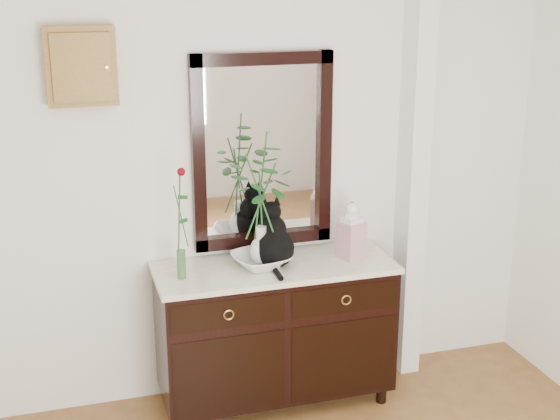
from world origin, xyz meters
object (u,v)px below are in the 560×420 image
object	(u,v)px
sideboard	(275,327)
lotus_bowl	(261,260)
cat	(274,235)
ginger_jar	(352,230)

from	to	relation	value
sideboard	lotus_bowl	bearing A→B (deg)	-177.42
sideboard	cat	world-z (taller)	cat
ginger_jar	lotus_bowl	bearing A→B (deg)	179.00
lotus_bowl	sideboard	bearing A→B (deg)	2.58
sideboard	lotus_bowl	world-z (taller)	lotus_bowl
lotus_bowl	ginger_jar	xyz separation A→B (m)	(0.52, -0.01, 0.13)
cat	lotus_bowl	distance (m)	0.16
cat	sideboard	bearing A→B (deg)	-6.70
sideboard	ginger_jar	world-z (taller)	ginger_jar
ginger_jar	cat	bearing A→B (deg)	178.30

